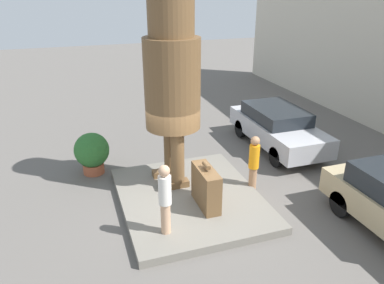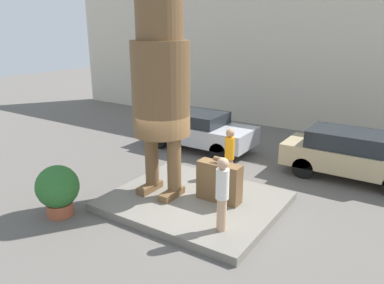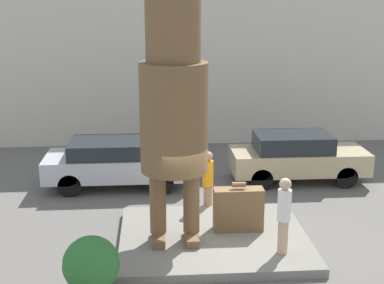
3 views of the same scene
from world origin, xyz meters
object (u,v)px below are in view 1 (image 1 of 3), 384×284
at_px(giant_suitcase, 206,187).
at_px(worker_hivis, 254,162).
at_px(parked_car_silver, 277,127).
at_px(statue_figure, 172,71).
at_px(tourist, 165,197).
at_px(planter_pot, 92,152).

xyz_separation_m(giant_suitcase, worker_hivis, (-0.58, 1.68, 0.20)).
distance_m(giant_suitcase, parked_car_silver, 5.19).
relative_size(statue_figure, giant_suitcase, 4.56).
height_order(giant_suitcase, parked_car_silver, parked_car_silver).
bearing_deg(worker_hivis, parked_car_silver, 138.55).
height_order(tourist, worker_hivis, tourist).
xyz_separation_m(giant_suitcase, planter_pot, (-3.29, -2.65, -0.02)).
xyz_separation_m(giant_suitcase, parked_car_silver, (-3.25, 4.04, 0.05)).
distance_m(tourist, parked_car_silver, 6.73).
height_order(statue_figure, worker_hivis, statue_figure).
bearing_deg(tourist, statue_figure, 159.46).
bearing_deg(tourist, worker_hivis, 114.78).
bearing_deg(parked_car_silver, worker_hivis, -41.45).
bearing_deg(giant_suitcase, parked_car_silver, 128.82).
relative_size(statue_figure, tourist, 3.19).
relative_size(tourist, parked_car_silver, 0.40).
xyz_separation_m(tourist, planter_pot, (-4.09, -1.34, -0.45)).
relative_size(statue_figure, planter_pot, 4.16).
xyz_separation_m(parked_car_silver, worker_hivis, (2.67, -2.36, 0.15)).
bearing_deg(tourist, parked_car_silver, 127.13).
height_order(statue_figure, giant_suitcase, statue_figure).
relative_size(parked_car_silver, worker_hivis, 2.53).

